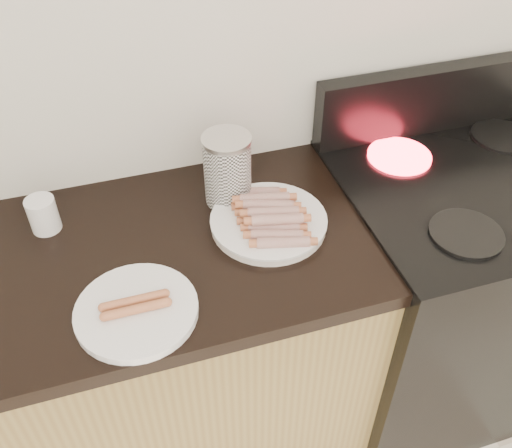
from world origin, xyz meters
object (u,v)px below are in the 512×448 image
object	(u,v)px
main_plate	(269,223)
mug	(43,215)
stove	(448,293)
canister	(228,170)
side_plate	(137,311)

from	to	relation	value
main_plate	mug	distance (m)	0.55
main_plate	mug	world-z (taller)	mug
stove	main_plate	xyz separation A→B (m)	(-0.61, 0.02, 0.45)
canister	mug	bearing A→B (deg)	176.87
main_plate	side_plate	distance (m)	0.40
stove	main_plate	bearing A→B (deg)	178.41
stove	side_plate	distance (m)	1.08
mug	side_plate	bearing A→B (deg)	-63.04
mug	canister	bearing A→B (deg)	-3.13
main_plate	side_plate	bearing A→B (deg)	-152.94
canister	stove	bearing A→B (deg)	-12.29
stove	side_plate	size ratio (longest dim) A/B	3.46
main_plate	side_plate	size ratio (longest dim) A/B	1.09
stove	side_plate	bearing A→B (deg)	-170.34
mug	main_plate	bearing A→B (deg)	-16.48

